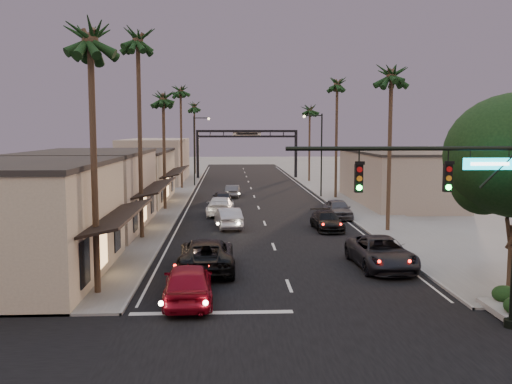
{
  "coord_description": "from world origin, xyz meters",
  "views": [
    {
      "loc": [
        -2.8,
        -15.86,
        7.25
      ],
      "look_at": [
        -0.69,
        27.72,
        2.5
      ],
      "focal_mm": 40.0,
      "sensor_mm": 36.0,
      "label": 1
    }
  ],
  "objects": [
    {
      "name": "streetlight_right",
      "position": [
        6.92,
        45.0,
        5.33
      ],
      "size": [
        2.13,
        0.3,
        9.0
      ],
      "color": "black",
      "rests_on": "ground"
    },
    {
      "name": "streetlight_left",
      "position": [
        -6.92,
        58.0,
        5.33
      ],
      "size": [
        2.13,
        0.3,
        9.0
      ],
      "color": "black",
      "rests_on": "ground"
    },
    {
      "name": "palm_lb",
      "position": [
        -8.6,
        22.0,
        13.39
      ],
      "size": [
        3.2,
        3.2,
        15.2
      ],
      "color": "#38281C",
      "rests_on": "ground"
    },
    {
      "name": "storefront_far",
      "position": [
        -13.0,
        42.0,
        2.5
      ],
      "size": [
        8.0,
        16.0,
        5.0
      ],
      "primitive_type": "cube",
      "color": "tan",
      "rests_on": "ground"
    },
    {
      "name": "oncoming_dgrey",
      "position": [
        -3.42,
        38.46,
        0.74
      ],
      "size": [
        2.23,
        4.53,
        1.48
      ],
      "primitive_type": "imported",
      "rotation": [
        0.0,
        0.0,
        3.25
      ],
      "color": "black",
      "rests_on": "ground"
    },
    {
      "name": "oncoming_silver",
      "position": [
        -2.83,
        26.07,
        0.76
      ],
      "size": [
        2.22,
        4.8,
        1.52
      ],
      "primitive_type": "imported",
      "rotation": [
        0.0,
        0.0,
        3.28
      ],
      "color": "#A9A9AE",
      "rests_on": "ground"
    },
    {
      "name": "palm_lc",
      "position": [
        -8.6,
        36.0,
        10.47
      ],
      "size": [
        3.2,
        3.2,
        12.2
      ],
      "color": "#38281C",
      "rests_on": "ground"
    },
    {
      "name": "oncoming_grey_far",
      "position": [
        -2.35,
        45.66,
        0.66
      ],
      "size": [
        1.69,
        4.1,
        1.32
      ],
      "primitive_type": "imported",
      "rotation": [
        0.0,
        0.0,
        3.07
      ],
      "color": "#4D4D52",
      "rests_on": "ground"
    },
    {
      "name": "sidewalk_right",
      "position": [
        9.5,
        52.0,
        0.06
      ],
      "size": [
        5.0,
        92.0,
        0.12
      ],
      "primitive_type": "cube",
      "color": "slate",
      "rests_on": "ground"
    },
    {
      "name": "palm_far",
      "position": [
        -8.3,
        78.0,
        11.44
      ],
      "size": [
        3.2,
        3.2,
        13.2
      ],
      "color": "#38281C",
      "rests_on": "ground"
    },
    {
      "name": "arch",
      "position": [
        0.0,
        70.0,
        5.53
      ],
      "size": [
        15.2,
        0.4,
        7.27
      ],
      "color": "black",
      "rests_on": "ground"
    },
    {
      "name": "oncoming_white",
      "position": [
        -3.51,
        32.55,
        0.79
      ],
      "size": [
        2.45,
        5.54,
        1.58
      ],
      "primitive_type": "imported",
      "rotation": [
        0.0,
        0.0,
        3.1
      ],
      "color": "silver",
      "rests_on": "ground"
    },
    {
      "name": "curbside_grey",
      "position": [
        6.2,
        30.26,
        0.78
      ],
      "size": [
        1.96,
        4.64,
        1.57
      ],
      "primitive_type": "imported",
      "rotation": [
        0.0,
        0.0,
        0.02
      ],
      "color": "#46464A",
      "rests_on": "ground"
    },
    {
      "name": "oncoming_red",
      "position": [
        -4.52,
        7.62,
        0.86
      ],
      "size": [
        2.3,
        5.16,
        1.72
      ],
      "primitive_type": "imported",
      "rotation": [
        0.0,
        0.0,
        3.19
      ],
      "color": "maroon",
      "rests_on": "ground"
    },
    {
      "name": "palm_rb",
      "position": [
        8.6,
        44.0,
        12.42
      ],
      "size": [
        3.2,
        3.2,
        14.2
      ],
      "color": "#38281C",
      "rests_on": "ground"
    },
    {
      "name": "palm_ld",
      "position": [
        -8.6,
        55.0,
        12.42
      ],
      "size": [
        3.2,
        3.2,
        14.2
      ],
      "color": "#38281C",
      "rests_on": "ground"
    },
    {
      "name": "palm_rc",
      "position": [
        8.6,
        64.0,
        10.47
      ],
      "size": [
        3.2,
        3.2,
        12.2
      ],
      "color": "#38281C",
      "rests_on": "ground"
    },
    {
      "name": "sidewalk_left",
      "position": [
        -9.5,
        52.0,
        0.06
      ],
      "size": [
        5.0,
        92.0,
        0.12
      ],
      "primitive_type": "cube",
      "color": "slate",
      "rests_on": "ground"
    },
    {
      "name": "palm_la",
      "position": [
        -8.6,
        9.0,
        11.44
      ],
      "size": [
        3.2,
        3.2,
        13.2
      ],
      "color": "#38281C",
      "rests_on": "ground"
    },
    {
      "name": "ground",
      "position": [
        0.0,
        40.0,
        0.0
      ],
      "size": [
        200.0,
        200.0,
        0.0
      ],
      "primitive_type": "plane",
      "color": "slate",
      "rests_on": "ground"
    },
    {
      "name": "cross_street",
      "position": [
        0.0,
        0.0,
        0.0
      ],
      "size": [
        80.0,
        12.0,
        0.02
      ],
      "primitive_type": "cube",
      "color": "black",
      "rests_on": "ground"
    },
    {
      "name": "palm_ra",
      "position": [
        8.6,
        24.0,
        11.44
      ],
      "size": [
        3.2,
        3.2,
        13.2
      ],
      "color": "#38281C",
      "rests_on": "ground"
    },
    {
      "name": "curbside_black",
      "position": [
        4.34,
        24.76,
        0.68
      ],
      "size": [
        2.1,
        4.74,
        1.35
      ],
      "primitive_type": "imported",
      "rotation": [
        0.0,
        0.0,
        0.04
      ],
      "color": "black",
      "rests_on": "ground"
    },
    {
      "name": "storefront_near",
      "position": [
        -13.0,
        12.0,
        2.75
      ],
      "size": [
        8.0,
        12.0,
        5.5
      ],
      "primitive_type": "cube",
      "color": "tan",
      "rests_on": "ground"
    },
    {
      "name": "building_right",
      "position": [
        14.0,
        40.0,
        2.5
      ],
      "size": [
        8.0,
        18.0,
        5.0
      ],
      "primitive_type": "cube",
      "color": "gray",
      "rests_on": "ground"
    },
    {
      "name": "road",
      "position": [
        0.0,
        45.0,
        0.0
      ],
      "size": [
        14.0,
        120.0,
        0.02
      ],
      "primitive_type": "cube",
      "color": "black",
      "rests_on": "ground"
    },
    {
      "name": "storefront_mid",
      "position": [
        -13.0,
        26.0,
        2.75
      ],
      "size": [
        8.0,
        14.0,
        5.5
      ],
      "primitive_type": "cube",
      "color": "gray",
      "rests_on": "ground"
    },
    {
      "name": "storefront_dist",
      "position": [
        -13.0,
        65.0,
        3.0
      ],
      "size": [
        8.0,
        20.0,
        6.0
      ],
      "primitive_type": "cube",
      "color": "gray",
      "rests_on": "ground"
    },
    {
      "name": "curbside_near",
      "position": [
        5.22,
        13.27,
        0.82
      ],
      "size": [
        2.94,
        5.97,
        1.63
      ],
      "primitive_type": "imported",
      "rotation": [
        0.0,
        0.0,
        0.04
      ],
      "color": "black",
      "rests_on": "ground"
    },
    {
      "name": "traffic_signal",
      "position": [
        5.69,
        4.0,
        5.08
      ],
      "size": [
        8.51,
        0.22,
        7.8
      ],
      "color": "black",
      "rests_on": "ground"
    },
    {
      "name": "oncoming_pickup",
      "position": [
        -3.96,
        13.12,
        0.85
      ],
      "size": [
        2.94,
        6.15,
        1.69
      ],
      "primitive_type": "imported",
      "rotation": [
        0.0,
        0.0,
        3.16
      ],
      "color": "black",
      "rests_on": "ground"
    }
  ]
}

